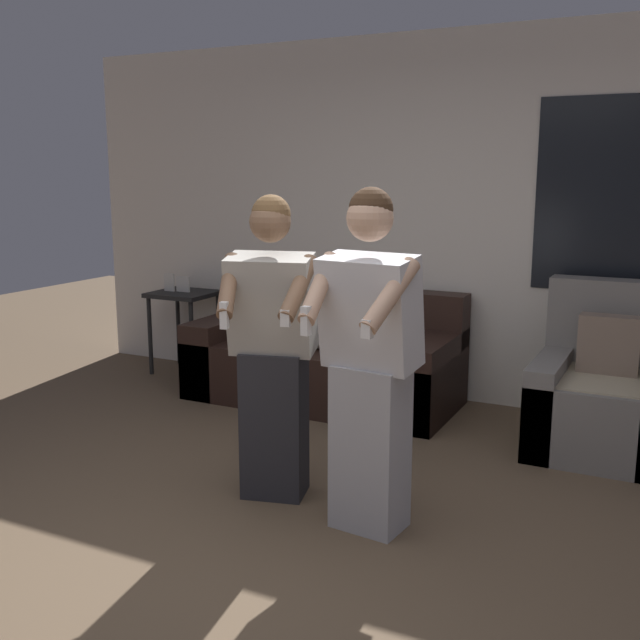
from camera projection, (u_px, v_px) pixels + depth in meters
name	position (u px, v px, depth m)	size (l,w,h in m)	color
ground_plane	(236.00, 571.00, 3.25)	(14.00, 14.00, 0.00)	brown
wall_back	(448.00, 220.00, 5.53)	(6.35, 0.07, 2.70)	silver
couch	(325.00, 360.00, 5.64)	(1.99, 0.89, 0.83)	black
armchair	(605.00, 396.00, 4.65)	(0.82, 0.92, 1.02)	slate
side_table	(183.00, 304.00, 6.38)	(0.51, 0.47, 0.85)	black
person_left	(273.00, 350.00, 3.87)	(0.51, 0.56, 1.60)	#28282D
person_right	(369.00, 364.00, 3.49)	(0.50, 0.52, 1.64)	#B2B2B7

